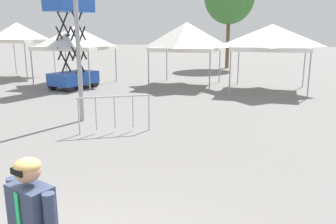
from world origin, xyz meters
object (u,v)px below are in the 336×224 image
(canopy_tent_behind_left, at_px, (75,38))
(crowd_barrier_mid_lot, at_px, (114,107))
(canopy_tent_behind_right, at_px, (186,37))
(canopy_tent_behind_center, at_px, (272,37))
(canopy_tent_far_right, at_px, (17,32))
(scissor_lift, at_px, (73,63))

(canopy_tent_behind_left, xyz_separation_m, crowd_barrier_mid_lot, (6.19, -7.84, -1.76))
(canopy_tent_behind_right, bearing_deg, canopy_tent_behind_center, -5.93)
(crowd_barrier_mid_lot, bearing_deg, canopy_tent_behind_center, 66.06)
(crowd_barrier_mid_lot, bearing_deg, canopy_tent_behind_left, 128.27)
(canopy_tent_behind_center, height_order, crowd_barrier_mid_lot, canopy_tent_behind_center)
(canopy_tent_behind_left, distance_m, crowd_barrier_mid_lot, 10.14)
(canopy_tent_far_right, bearing_deg, canopy_tent_behind_center, -1.67)
(canopy_tent_behind_left, bearing_deg, scissor_lift, -63.78)
(canopy_tent_behind_left, bearing_deg, canopy_tent_behind_right, 14.53)
(canopy_tent_behind_center, bearing_deg, canopy_tent_far_right, 178.33)
(canopy_tent_far_right, height_order, scissor_lift, scissor_lift)
(canopy_tent_far_right, xyz_separation_m, canopy_tent_behind_right, (10.82, 0.01, -0.20))
(crowd_barrier_mid_lot, bearing_deg, canopy_tent_far_right, 140.19)
(scissor_lift, xyz_separation_m, crowd_barrier_mid_lot, (5.52, -6.49, -0.56))
(canopy_tent_behind_left, distance_m, scissor_lift, 1.92)
(canopy_tent_behind_left, relative_size, canopy_tent_behind_center, 1.00)
(canopy_tent_far_right, height_order, crowd_barrier_mid_lot, canopy_tent_far_right)
(canopy_tent_behind_right, bearing_deg, canopy_tent_behind_left, -165.47)
(scissor_lift, bearing_deg, canopy_tent_behind_center, 14.24)
(canopy_tent_behind_right, height_order, canopy_tent_behind_center, canopy_tent_behind_right)
(canopy_tent_far_right, relative_size, crowd_barrier_mid_lot, 1.87)
(canopy_tent_far_right, xyz_separation_m, scissor_lift, (5.68, -2.85, -1.48))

